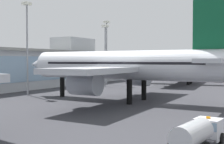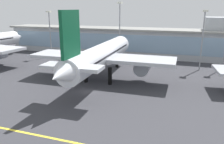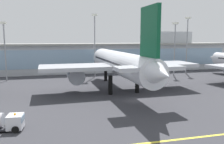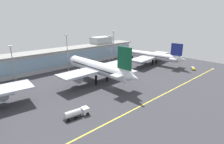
% 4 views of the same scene
% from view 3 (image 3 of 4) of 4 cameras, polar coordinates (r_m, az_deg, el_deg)
% --- Properties ---
extents(ground_plane, '(180.00, 180.00, 0.00)m').
position_cam_3_polar(ground_plane, '(56.47, 5.48, -6.82)').
color(ground_plane, '#38383D').
extents(taxiway_centreline_stripe, '(144.00, 0.50, 0.01)m').
position_cam_3_polar(taxiway_centreline_stripe, '(37.61, 17.23, -14.95)').
color(taxiway_centreline_stripe, yellow).
rests_on(taxiway_centreline_stripe, ground).
extents(terminal_building, '(126.36, 14.00, 17.43)m').
position_cam_3_polar(terminal_building, '(104.65, -2.98, 3.76)').
color(terminal_building, '#ADB2B7').
rests_on(terminal_building, ground).
extents(airliner_near_right, '(42.98, 53.14, 20.67)m').
position_cam_3_polar(airliner_near_right, '(64.94, 2.04, 1.97)').
color(airliner_near_right, black).
rests_on(airliner_near_right, ground).
extents(apron_light_mast_west, '(1.80, 1.80, 19.83)m').
position_cam_3_polar(apron_light_mast_west, '(87.66, -24.29, 6.63)').
color(apron_light_mast_west, gray).
rests_on(apron_light_mast_west, ground).
extents(apron_light_mast_centre, '(1.80, 1.80, 20.46)m').
position_cam_3_polar(apron_light_mast_centre, '(95.89, 14.78, 7.35)').
color(apron_light_mast_centre, gray).
rests_on(apron_light_mast_centre, ground).
extents(apron_light_mast_east, '(1.80, 1.80, 22.97)m').
position_cam_3_polar(apron_light_mast_east, '(103.50, 17.52, 8.06)').
color(apron_light_mast_east, gray).
rests_on(apron_light_mast_east, ground).
extents(apron_light_mast_far_east, '(1.80, 1.80, 23.25)m').
position_cam_3_polar(apron_light_mast_far_east, '(89.51, -4.15, 8.56)').
color(apron_light_mast_far_east, gray).
rests_on(apron_light_mast_far_east, ground).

